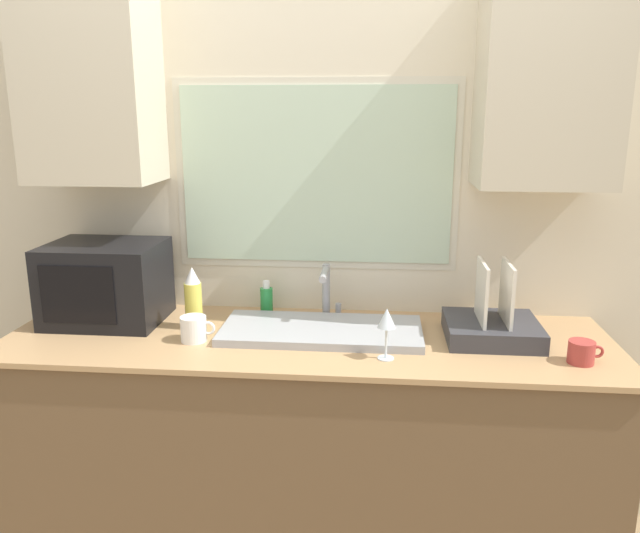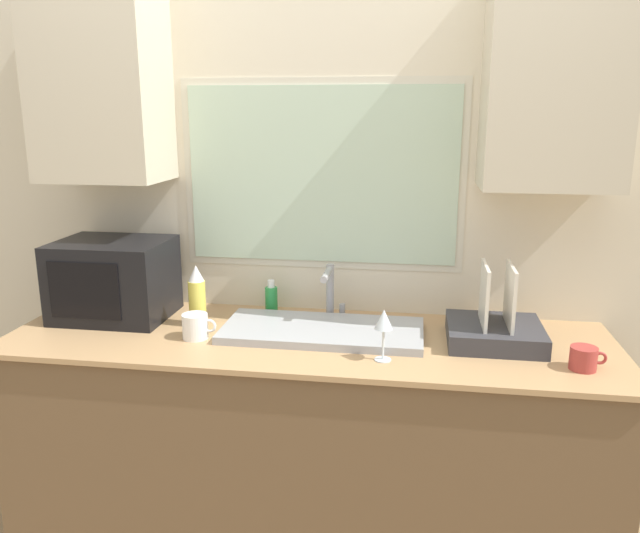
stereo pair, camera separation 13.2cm
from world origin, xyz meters
The scene contains 11 objects.
countertop centered at (0.00, 0.33, 0.46)m, with size 2.26×0.70×0.91m.
wall_back centered at (0.00, 0.66, 1.41)m, with size 6.00×0.38×2.60m.
sink_basin centered at (0.05, 0.36, 0.93)m, with size 0.75×0.35×0.03m.
faucet centered at (0.06, 0.54, 1.05)m, with size 0.08×0.20×0.22m.
microwave centered at (-0.82, 0.44, 1.07)m, with size 0.44×0.35×0.32m.
dish_rack centered at (0.68, 0.37, 0.97)m, with size 0.34×0.32×0.29m.
spray_bottle centered at (-0.45, 0.39, 1.03)m, with size 0.07×0.07×0.24m.
soap_bottle centered at (-0.20, 0.58, 0.97)m, with size 0.05×0.05×0.14m.
mug_near_sink centered at (-0.41, 0.25, 0.96)m, with size 0.13×0.10×0.09m.
wine_glass centered at (0.29, 0.15, 1.05)m, with size 0.06×0.06×0.18m.
mug_by_rack centered at (0.94, 0.17, 0.95)m, with size 0.12×0.09×0.08m.
Camera 1 is at (0.26, -1.85, 1.74)m, focal length 35.00 mm.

